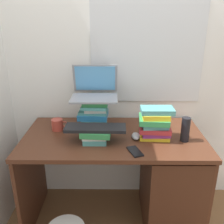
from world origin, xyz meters
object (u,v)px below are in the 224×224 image
object	(u,v)px
mug	(57,125)
book_stack_side	(155,123)
laptop	(94,90)
desk	(156,178)
book_stack_keyboard_riser	(95,135)
keyboard	(95,128)
cell_phone	(134,151)
water_bottle	(185,129)
computer_mouse	(135,136)
book_stack_tall	(94,114)

from	to	relation	value
mug	book_stack_side	bearing A→B (deg)	-11.02
laptop	desk	bearing A→B (deg)	-23.12
book_stack_keyboard_riser	keyboard	xyz separation A→B (m)	(0.00, 0.00, 0.06)
cell_phone	water_bottle	bearing A→B (deg)	4.60
keyboard	computer_mouse	xyz separation A→B (m)	(0.29, 0.05, -0.09)
book_stack_tall	mug	distance (m)	0.30
keyboard	mug	distance (m)	0.37
keyboard	computer_mouse	bearing A→B (deg)	11.68
keyboard	mug	size ratio (longest dim) A/B	3.42
book_stack_side	laptop	size ratio (longest dim) A/B	0.69
desk	mug	size ratio (longest dim) A/B	10.83
computer_mouse	mug	xyz separation A→B (m)	(-0.59, 0.14, 0.03)
desk	computer_mouse	xyz separation A→B (m)	(-0.18, -0.02, 0.37)
desk	cell_phone	distance (m)	0.46
book_stack_tall	mug	size ratio (longest dim) A/B	2.09
keyboard	cell_phone	bearing A→B (deg)	-27.57
book_stack_side	mug	xyz separation A→B (m)	(-0.73, 0.14, -0.08)
computer_mouse	desk	bearing A→B (deg)	6.75
book_stack_tall	computer_mouse	xyz separation A→B (m)	(0.31, -0.17, -0.10)
desk	water_bottle	bearing A→B (deg)	-18.57
desk	book_stack_side	bearing A→B (deg)	-156.47
laptop	computer_mouse	size ratio (longest dim) A/B	3.34
book_stack_keyboard_riser	water_bottle	distance (m)	0.63
book_stack_tall	keyboard	size ratio (longest dim) A/B	0.61
book_stack_keyboard_riser	book_stack_side	distance (m)	0.43
book_stack_tall	book_stack_keyboard_riser	bearing A→B (deg)	-84.86
book_stack_tall	laptop	world-z (taller)	laptop
book_stack_keyboard_riser	computer_mouse	distance (m)	0.29
book_stack_side	cell_phone	size ratio (longest dim) A/B	1.77
book_stack_tall	keyboard	world-z (taller)	book_stack_tall
cell_phone	book_stack_side	bearing A→B (deg)	32.59
computer_mouse	laptop	bearing A→B (deg)	143.49
mug	water_bottle	xyz separation A→B (m)	(0.93, -0.18, 0.04)
laptop	computer_mouse	xyz separation A→B (m)	(0.31, -0.23, -0.28)
water_bottle	laptop	bearing A→B (deg)	158.01
book_stack_side	mug	world-z (taller)	book_stack_side
laptop	water_bottle	size ratio (longest dim) A/B	1.98
book_stack_tall	cell_phone	size ratio (longest dim) A/B	1.88
book_stack_keyboard_riser	mug	size ratio (longest dim) A/B	1.76
mug	book_stack_keyboard_riser	bearing A→B (deg)	-33.09
water_bottle	cell_phone	xyz separation A→B (m)	(-0.36, -0.16, -0.08)
book_stack_keyboard_riser	computer_mouse	bearing A→B (deg)	11.15
water_bottle	desk	bearing A→B (deg)	161.43
computer_mouse	book_stack_keyboard_riser	bearing A→B (deg)	-168.85
desk	water_bottle	xyz separation A→B (m)	(0.16, -0.06, 0.44)
book_stack_keyboard_riser	desk	bearing A→B (deg)	9.49
book_stack_side	keyboard	xyz separation A→B (m)	(-0.42, -0.06, -0.01)
keyboard	water_bottle	bearing A→B (deg)	2.88
book_stack_keyboard_riser	mug	distance (m)	0.37
book_stack_keyboard_riser	cell_phone	world-z (taller)	book_stack_keyboard_riser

